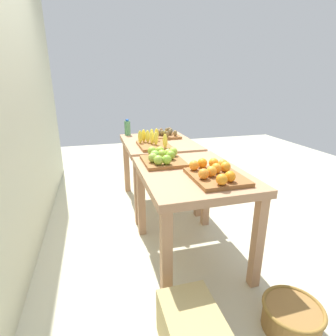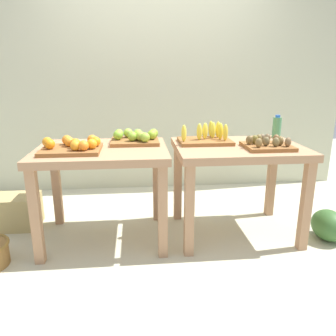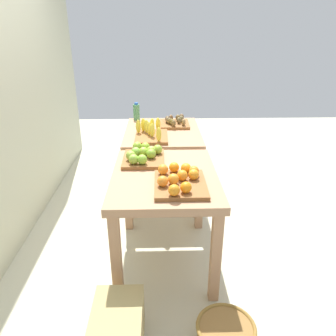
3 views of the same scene
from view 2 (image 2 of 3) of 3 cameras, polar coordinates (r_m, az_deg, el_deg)
The scene contains 10 objects.
ground_plane at distance 2.98m, azimuth 0.52°, elevation -11.33°, with size 8.00×8.00×0.00m, color beige.
back_wall at distance 3.99m, azimuth -1.61°, elevation 17.94°, with size 4.40×0.12×3.00m, color beige.
display_table_left at distance 2.73m, azimuth -11.20°, elevation 0.96°, with size 1.04×0.80×0.79m.
display_table_right at distance 2.85m, azimuth 11.83°, elevation 1.53°, with size 1.04×0.80×0.79m.
orange_bin at distance 2.63m, azimuth -15.97°, elevation 3.59°, with size 0.47×0.36×0.11m.
apple_bin at distance 2.85m, azimuth -5.55°, elevation 5.19°, with size 0.41×0.34×0.11m.
banana_crate at distance 2.86m, azimuth 6.62°, elevation 5.21°, with size 0.44×0.32×0.17m.
kiwi_bin at distance 2.75m, azimuth 16.63°, elevation 3.95°, with size 0.36×0.32×0.10m.
water_bottle at distance 3.24m, azimuth 18.15°, elevation 6.69°, with size 0.08×0.08×0.21m.
cardboard_produce_box at distance 3.36m, azimuth -24.53°, elevation -6.78°, with size 0.40×0.30×0.30m, color tan.
Camera 2 is at (-0.29, -2.63, 1.37)m, focal length 35.57 mm.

